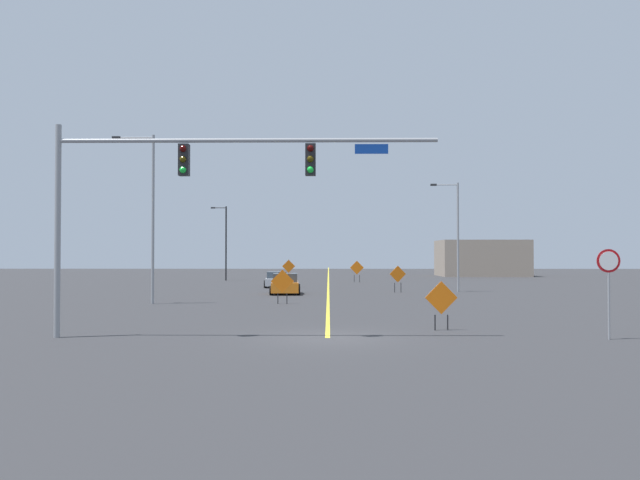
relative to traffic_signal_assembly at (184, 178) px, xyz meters
name	(u,v)px	position (x,y,z in m)	size (l,w,h in m)	color
ground	(328,338)	(4.74, 0.01, -5.27)	(205.08, 205.08, 0.00)	#2D2D30
road_centre_stripe	(328,277)	(4.74, 56.98, -5.27)	(0.16, 113.93, 0.01)	yellow
traffic_signal_assembly	(184,178)	(0.00, 0.00, 0.00)	(12.67, 0.44, 7.05)	gray
stop_sign	(609,276)	(13.82, -0.25, -3.22)	(0.76, 0.07, 2.92)	gray
street_lamp_near_right	(150,211)	(-5.13, 14.70, -0.11)	(2.37, 0.24, 9.37)	gray
street_lamp_mid_right	(225,240)	(-6.09, 47.19, -1.00)	(1.68, 0.24, 7.75)	black
street_lamp_near_left	(456,231)	(14.08, 26.72, -0.84)	(2.07, 0.24, 7.99)	gray
construction_sign_right_lane	(289,267)	(0.59, 47.24, -3.89)	(1.34, 0.29, 2.17)	orange
construction_sign_left_shoulder	(398,275)	(9.75, 25.88, -4.05)	(1.19, 0.27, 1.93)	orange
construction_sign_left_lane	(282,283)	(2.21, 14.85, -4.09)	(1.28, 0.13, 1.90)	orange
construction_sign_right_shoulder	(441,300)	(8.85, 2.26, -4.17)	(1.19, 0.13, 1.77)	orange
construction_sign_median_far	(357,269)	(7.56, 43.44, -3.94)	(1.36, 0.12, 2.10)	orange
car_orange_mid	(285,284)	(1.77, 23.91, -4.60)	(2.21, 3.99, 1.42)	orange
car_silver_passing	(277,280)	(0.44, 33.52, -4.67)	(2.14, 4.29, 1.28)	#B7BABF
roadside_building_east	(481,258)	(24.06, 61.91, -3.02)	(10.64, 8.08, 4.50)	gray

